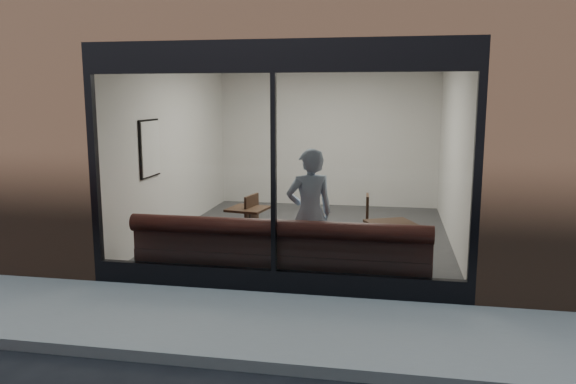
% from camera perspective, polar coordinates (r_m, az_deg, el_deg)
% --- Properties ---
extents(ground, '(120.00, 120.00, 0.00)m').
position_cam_1_polar(ground, '(5.60, -5.95, -17.13)').
color(ground, black).
rests_on(ground, ground).
extents(sidewalk_near, '(40.00, 2.00, 0.01)m').
position_cam_1_polar(sidewalk_near, '(6.47, -3.39, -13.18)').
color(sidewalk_near, gray).
rests_on(sidewalk_near, ground).
extents(kerb_near, '(40.00, 0.10, 0.12)m').
position_cam_1_polar(kerb_near, '(5.53, -6.12, -16.80)').
color(kerb_near, gray).
rests_on(kerb_near, ground).
extents(host_building_pier_left, '(2.50, 12.00, 3.20)m').
position_cam_1_polar(host_building_pier_left, '(13.83, -11.65, 5.74)').
color(host_building_pier_left, brown).
rests_on(host_building_pier_left, ground).
extents(host_building_pier_right, '(2.50, 12.00, 3.20)m').
position_cam_1_polar(host_building_pier_right, '(13.01, 20.76, 5.07)').
color(host_building_pier_right, brown).
rests_on(host_building_pier_right, ground).
extents(host_building_backfill, '(5.00, 6.00, 3.20)m').
position_cam_1_polar(host_building_backfill, '(15.87, 5.30, 6.40)').
color(host_building_backfill, brown).
rests_on(host_building_backfill, ground).
extents(cafe_floor, '(6.00, 6.00, 0.00)m').
position_cam_1_polar(cafe_floor, '(10.20, 2.03, -4.46)').
color(cafe_floor, '#2D2D30').
rests_on(cafe_floor, ground).
extents(cafe_ceiling, '(6.00, 6.00, 0.00)m').
position_cam_1_polar(cafe_ceiling, '(9.91, 2.14, 13.61)').
color(cafe_ceiling, white).
rests_on(cafe_ceiling, host_building_upper).
extents(cafe_wall_back, '(5.00, 0.00, 5.00)m').
position_cam_1_polar(cafe_wall_back, '(12.88, 4.06, 5.63)').
color(cafe_wall_back, silver).
rests_on(cafe_wall_back, ground).
extents(cafe_wall_left, '(0.00, 6.00, 6.00)m').
position_cam_1_polar(cafe_wall_left, '(10.58, -11.42, 4.56)').
color(cafe_wall_left, silver).
rests_on(cafe_wall_left, ground).
extents(cafe_wall_right, '(0.00, 6.00, 6.00)m').
position_cam_1_polar(cafe_wall_right, '(9.87, 16.56, 3.99)').
color(cafe_wall_right, silver).
rests_on(cafe_wall_right, ground).
extents(storefront_kick, '(5.00, 0.10, 0.30)m').
position_cam_1_polar(storefront_kick, '(7.37, -1.42, -9.03)').
color(storefront_kick, black).
rests_on(storefront_kick, ground).
extents(storefront_header, '(5.00, 0.10, 0.40)m').
position_cam_1_polar(storefront_header, '(6.99, -1.52, 13.65)').
color(storefront_header, black).
rests_on(storefront_header, host_building_upper).
extents(storefront_mullion, '(0.06, 0.10, 2.50)m').
position_cam_1_polar(storefront_mullion, '(7.05, -1.46, 1.81)').
color(storefront_mullion, black).
rests_on(storefront_mullion, storefront_kick).
extents(storefront_glass, '(4.80, 0.00, 4.80)m').
position_cam_1_polar(storefront_glass, '(7.02, -1.51, 1.77)').
color(storefront_glass, white).
rests_on(storefront_glass, storefront_kick).
extents(banquette, '(4.00, 0.55, 0.45)m').
position_cam_1_polar(banquette, '(7.72, -0.80, -7.57)').
color(banquette, '#3D1617').
rests_on(banquette, cafe_floor).
extents(person, '(0.79, 0.67, 1.82)m').
position_cam_1_polar(person, '(7.78, 2.21, -2.23)').
color(person, '#9EB4D2').
rests_on(person, cafe_floor).
extents(cafe_table_left, '(0.67, 0.67, 0.04)m').
position_cam_1_polar(cafe_table_left, '(8.98, -4.10, -1.72)').
color(cafe_table_left, '#312213').
rests_on(cafe_table_left, cafe_floor).
extents(cafe_table_right, '(0.83, 0.83, 0.04)m').
position_cam_1_polar(cafe_table_right, '(8.04, 10.52, -3.23)').
color(cafe_table_right, '#312213').
rests_on(cafe_table_right, cafe_floor).
extents(cafe_chair_left, '(0.55, 0.55, 0.04)m').
position_cam_1_polar(cafe_chair_left, '(9.27, -4.75, -4.54)').
color(cafe_chair_left, '#312213').
rests_on(cafe_chair_left, cafe_floor).
extents(cafe_chair_right, '(0.42, 0.42, 0.04)m').
position_cam_1_polar(cafe_chair_right, '(9.26, 6.80, -4.59)').
color(cafe_chair_right, '#312213').
rests_on(cafe_chair_right, cafe_floor).
extents(wall_poster, '(0.02, 0.67, 0.89)m').
position_cam_1_polar(wall_poster, '(9.50, -13.79, 4.32)').
color(wall_poster, white).
rests_on(wall_poster, cafe_wall_left).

